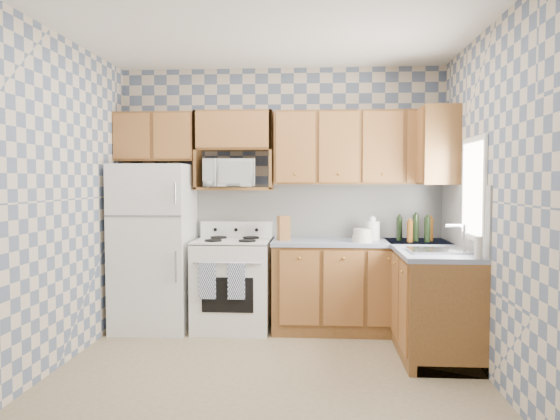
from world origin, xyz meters
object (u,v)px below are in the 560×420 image
object	(u,v)px
stove_body	(233,285)
microwave	(228,173)
refrigerator	(154,247)
electric_kettle	(372,231)

from	to	relation	value
stove_body	microwave	size ratio (longest dim) A/B	1.71
refrigerator	stove_body	size ratio (longest dim) A/B	1.87
microwave	refrigerator	bearing A→B (deg)	-179.50
stove_body	microwave	xyz separation A→B (m)	(-0.06, 0.13, 1.15)
stove_body	refrigerator	bearing A→B (deg)	-178.22
refrigerator	stove_body	world-z (taller)	refrigerator
refrigerator	stove_body	bearing A→B (deg)	1.78
microwave	stove_body	bearing A→B (deg)	-75.83
refrigerator	electric_kettle	xyz separation A→B (m)	(2.22, 0.09, 0.17)
refrigerator	electric_kettle	world-z (taller)	refrigerator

